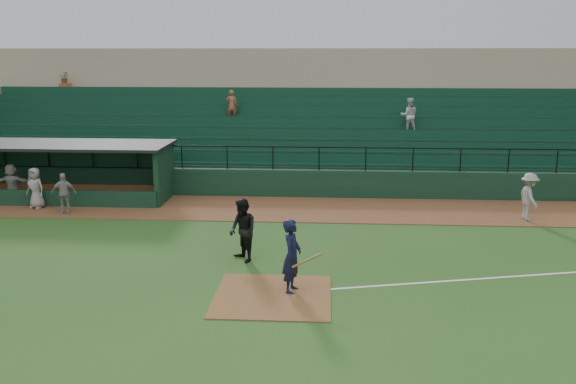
{
  "coord_description": "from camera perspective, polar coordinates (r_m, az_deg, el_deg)",
  "views": [
    {
      "loc": [
        1.37,
        -15.65,
        6.15
      ],
      "look_at": [
        0.0,
        5.0,
        1.4
      ],
      "focal_mm": 37.92,
      "sensor_mm": 36.0,
      "label": 1
    }
  ],
  "objects": [
    {
      "name": "home_plate_dirt",
      "position": [
        15.95,
        -1.45,
        -9.71
      ],
      "size": [
        3.0,
        3.0,
        0.03
      ],
      "primitive_type": "cube",
      "color": "brown",
      "rests_on": "ground"
    },
    {
      "name": "runner",
      "position": [
        24.32,
        21.66,
        -0.41
      ],
      "size": [
        0.8,
        1.23,
        1.79
      ],
      "primitive_type": "imported",
      "rotation": [
        0.0,
        0.0,
        1.69
      ],
      "color": "#9D9993",
      "rests_on": "warning_track"
    },
    {
      "name": "stadium_structure",
      "position": [
        32.37,
        1.35,
        6.1
      ],
      "size": [
        38.0,
        13.08,
        6.4
      ],
      "color": "#10311E",
      "rests_on": "ground"
    },
    {
      "name": "dugout_player_a",
      "position": [
        25.15,
        -20.3,
        -0.1
      ],
      "size": [
        1.01,
        0.62,
        1.6
      ],
      "primitive_type": "imported",
      "rotation": [
        0.0,
        0.0,
        0.25
      ],
      "color": "#9D9993",
      "rests_on": "warning_track"
    },
    {
      "name": "foul_line",
      "position": [
        19.13,
        24.03,
        -6.99
      ],
      "size": [
        17.49,
        4.44,
        0.01
      ],
      "primitive_type": "cube",
      "rotation": [
        0.0,
        0.0,
        0.24
      ],
      "color": "white",
      "rests_on": "ground"
    },
    {
      "name": "warning_track",
      "position": [
        24.47,
        0.46,
        -1.59
      ],
      "size": [
        40.0,
        4.0,
        0.03
      ],
      "primitive_type": "cube",
      "color": "brown",
      "rests_on": "ground"
    },
    {
      "name": "batter_at_plate",
      "position": [
        15.89,
        0.37,
        -6.03
      ],
      "size": [
        1.1,
        0.8,
        1.98
      ],
      "color": "black",
      "rests_on": "ground"
    },
    {
      "name": "dugout_player_c",
      "position": [
        27.65,
        -24.44,
        0.74
      ],
      "size": [
        1.57,
        0.56,
        1.67
      ],
      "primitive_type": "imported",
      "rotation": [
        0.0,
        0.0,
        3.18
      ],
      "color": "#9D9892",
      "rests_on": "warning_track"
    },
    {
      "name": "dugout",
      "position": [
        27.97,
        -19.71,
        2.25
      ],
      "size": [
        8.9,
        3.2,
        2.42
      ],
      "color": "#10311E",
      "rests_on": "ground"
    },
    {
      "name": "dugout_player_b",
      "position": [
        26.41,
        -22.6,
        0.36
      ],
      "size": [
        0.93,
        0.75,
        1.65
      ],
      "primitive_type": "imported",
      "rotation": [
        0.0,
        0.0,
        -0.31
      ],
      "color": "gray",
      "rests_on": "warning_track"
    },
    {
      "name": "ground",
      "position": [
        16.87,
        -1.13,
        -8.45
      ],
      "size": [
        90.0,
        90.0,
        0.0
      ],
      "primitive_type": "plane",
      "color": "#27501A",
      "rests_on": "ground"
    },
    {
      "name": "umpire",
      "position": [
        18.27,
        -4.27,
        -3.61
      ],
      "size": [
        1.14,
        1.18,
        1.92
      ],
      "primitive_type": "imported",
      "rotation": [
        0.0,
        0.0,
        -0.95
      ],
      "color": "black",
      "rests_on": "ground"
    }
  ]
}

